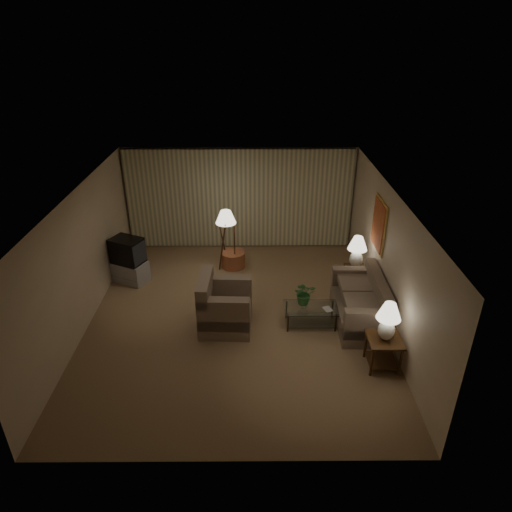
{
  "coord_description": "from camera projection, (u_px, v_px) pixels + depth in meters",
  "views": [
    {
      "loc": [
        0.37,
        -7.87,
        5.53
      ],
      "look_at": [
        0.42,
        0.6,
        1.13
      ],
      "focal_mm": 32.0,
      "sensor_mm": 36.0,
      "label": 1
    }
  ],
  "objects": [
    {
      "name": "book",
      "position": [
        324.0,
        310.0,
        9.02
      ],
      "size": [
        0.21,
        0.25,
        0.02
      ],
      "primitive_type": "imported",
      "rotation": [
        0.0,
        0.0,
        0.36
      ],
      "color": "olive",
      "rests_on": "coffee_table"
    },
    {
      "name": "tv_cabinet",
      "position": [
        130.0,
        271.0,
        10.76
      ],
      "size": [
        1.18,
        1.12,
        0.5
      ],
      "primitive_type": "cube",
      "rotation": [
        0.0,
        0.0,
        -0.45
      ],
      "color": "#969698",
      "rests_on": "ground"
    },
    {
      "name": "floor_lamp",
      "position": [
        226.0,
        239.0,
        11.09
      ],
      "size": [
        0.49,
        0.49,
        1.52
      ],
      "color": "#361C0E",
      "rests_on": "ground"
    },
    {
      "name": "ground",
      "position": [
        236.0,
        317.0,
        9.53
      ],
      "size": [
        7.0,
        7.0,
        0.0
      ],
      "primitive_type": "plane",
      "color": "#806247",
      "rests_on": "ground"
    },
    {
      "name": "room_shell",
      "position": [
        238.0,
        212.0,
        10.06
      ],
      "size": [
        6.04,
        7.02,
        2.72
      ],
      "color": "beige",
      "rests_on": "ground"
    },
    {
      "name": "table_lamp_far",
      "position": [
        357.0,
        249.0,
        10.03
      ],
      "size": [
        0.43,
        0.43,
        0.74
      ],
      "color": "white",
      "rests_on": "side_table_far"
    },
    {
      "name": "side_table_far",
      "position": [
        354.0,
        275.0,
        10.33
      ],
      "size": [
        0.45,
        0.38,
        0.6
      ],
      "color": "#361C0E",
      "rests_on": "ground"
    },
    {
      "name": "table_lamp_near",
      "position": [
        388.0,
        318.0,
        7.73
      ],
      "size": [
        0.42,
        0.42,
        0.73
      ],
      "color": "white",
      "rests_on": "side_table_near"
    },
    {
      "name": "coffee_table",
      "position": [
        311.0,
        313.0,
        9.18
      ],
      "size": [
        1.09,
        0.59,
        0.41
      ],
      "color": "silver",
      "rests_on": "ground"
    },
    {
      "name": "sofa",
      "position": [
        359.0,
        305.0,
        9.22
      ],
      "size": [
        1.84,
        0.97,
        0.8
      ],
      "rotation": [
        0.0,
        0.0,
        -1.59
      ],
      "color": "#856D5F",
      "rests_on": "ground"
    },
    {
      "name": "crt_tv",
      "position": [
        127.0,
        251.0,
        10.51
      ],
      "size": [
        1.08,
        1.04,
        0.6
      ],
      "primitive_type": "cube",
      "rotation": [
        0.0,
        0.0,
        -0.45
      ],
      "color": "black",
      "rests_on": "tv_cabinet"
    },
    {
      "name": "side_table_near",
      "position": [
        384.0,
        347.0,
        8.01
      ],
      "size": [
        0.59,
        0.59,
        0.6
      ],
      "color": "#361C0E",
      "rests_on": "ground"
    },
    {
      "name": "vase",
      "position": [
        304.0,
        304.0,
        9.08
      ],
      "size": [
        0.17,
        0.17,
        0.15
      ],
      "primitive_type": "imported",
      "rotation": [
        0.0,
        0.0,
        -0.21
      ],
      "color": "silver",
      "rests_on": "coffee_table"
    },
    {
      "name": "ottoman",
      "position": [
        233.0,
        259.0,
        11.42
      ],
      "size": [
        0.69,
        0.69,
        0.39
      ],
      "primitive_type": "cylinder",
      "rotation": [
        0.0,
        0.0,
        0.19
      ],
      "color": "#AD603A",
      "rests_on": "ground"
    },
    {
      "name": "flowers",
      "position": [
        305.0,
        291.0,
        8.94
      ],
      "size": [
        0.45,
        0.4,
        0.47
      ],
      "primitive_type": "imported",
      "rotation": [
        0.0,
        0.0,
        0.07
      ],
      "color": "#306C32",
      "rests_on": "vase"
    },
    {
      "name": "armchair",
      "position": [
        226.0,
        307.0,
        9.07
      ],
      "size": [
        1.14,
        1.09,
        0.89
      ],
      "rotation": [
        0.0,
        0.0,
        1.53
      ],
      "color": "#856D5F",
      "rests_on": "ground"
    }
  ]
}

